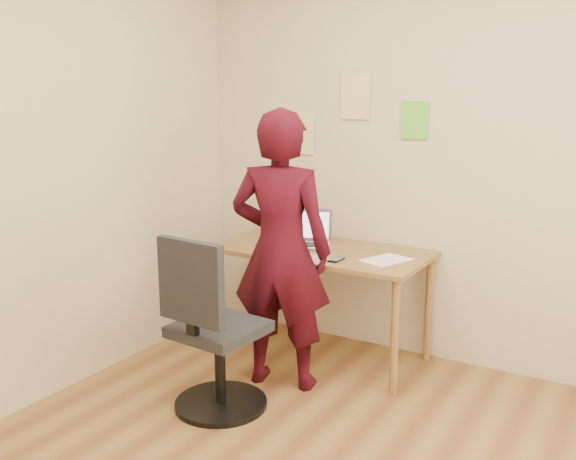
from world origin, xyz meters
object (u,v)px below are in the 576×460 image
Objects in this scene: office_chair at (211,338)px; person at (281,251)px; phone at (336,259)px; desk at (320,262)px; laptop at (307,237)px.

person is at bearing 79.28° from office_chair.
person reaches higher than phone.
desk is 0.31m from phone.
phone is at bearing -43.05° from desk.
office_chair is 0.66m from person.
laptop is (-0.14, 0.07, 0.14)m from desk.
desk is at bearing -104.22° from person.
person reaches higher than office_chair.
desk is at bearing -45.51° from laptop.
office_chair is 0.60× the size of person.
phone reaches higher than desk.
laptop is at bearing 94.30° from office_chair.
person reaches higher than desk.
office_chair is at bearing -98.36° from desk.
phone is at bearing -57.19° from laptop.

